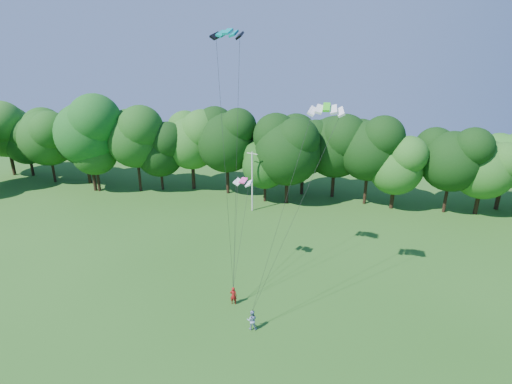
# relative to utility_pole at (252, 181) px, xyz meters

# --- Properties ---
(utility_pole) EXTENTS (1.52, 0.67, 8.00)m
(utility_pole) POSITION_rel_utility_pole_xyz_m (0.00, 0.00, 0.00)
(utility_pole) COLOR silver
(utility_pole) RESTS_ON ground
(kite_flyer_left) EXTENTS (0.61, 0.41, 1.61)m
(kite_flyer_left) POSITION_rel_utility_pole_xyz_m (2.60, -20.67, -3.31)
(kite_flyer_left) COLOR maroon
(kite_flyer_left) RESTS_ON ground
(kite_flyer_right) EXTENTS (0.88, 0.73, 1.64)m
(kite_flyer_right) POSITION_rel_utility_pole_xyz_m (4.76, -23.53, -3.30)
(kite_flyer_right) COLOR #8FA2C7
(kite_flyer_right) RESTS_ON ground
(kite_teal) EXTENTS (2.57, 1.49, 0.51)m
(kite_teal) POSITION_rel_utility_pole_xyz_m (1.80, -17.62, 17.40)
(kite_teal) COLOR #049291
(kite_teal) RESTS_ON ground
(kite_green) EXTENTS (2.64, 1.22, 0.58)m
(kite_green) POSITION_rel_utility_pole_xyz_m (9.34, -17.99, 12.11)
(kite_green) COLOR #3BE922
(kite_green) RESTS_ON ground
(kite_pink) EXTENTS (1.84, 1.19, 0.39)m
(kite_pink) POSITION_rel_utility_pole_xyz_m (2.28, -15.13, 5.05)
(kite_pink) COLOR #FC46A2
(kite_pink) RESTS_ON ground
(tree_back_west) EXTENTS (10.16, 10.16, 14.78)m
(tree_back_west) POSITION_rel_utility_pole_xyz_m (-25.05, 3.29, 5.11)
(tree_back_west) COLOR #331C14
(tree_back_west) RESTS_ON ground
(tree_back_center) EXTENTS (9.71, 9.71, 14.13)m
(tree_back_center) POSITION_rel_utility_pole_xyz_m (4.11, 3.69, 4.71)
(tree_back_center) COLOR #2F2112
(tree_back_center) RESTS_ON ground
(tree_back_east) EXTENTS (7.66, 7.66, 11.14)m
(tree_back_east) POSITION_rel_utility_pole_xyz_m (32.14, 6.72, 2.84)
(tree_back_east) COLOR black
(tree_back_east) RESTS_ON ground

